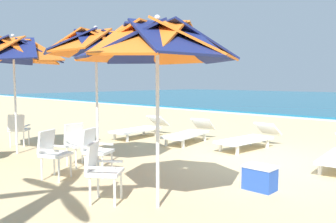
{
  "coord_description": "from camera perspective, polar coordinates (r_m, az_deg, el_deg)",
  "views": [
    {
      "loc": [
        3.58,
        -6.6,
        1.75
      ],
      "look_at": [
        -2.19,
        -0.53,
        1.0
      ],
      "focal_mm": 37.14,
      "sensor_mm": 36.0,
      "label": 1
    }
  ],
  "objects": [
    {
      "name": "plastic_chair_3",
      "position": [
        6.55,
        -18.39,
        -6.17
      ],
      "size": [
        0.61,
        0.59,
        0.87
      ],
      "color": "white",
      "rests_on": "ground"
    },
    {
      "name": "beach_umbrella_1",
      "position": [
        6.96,
        -11.74,
        10.71
      ],
      "size": [
        2.07,
        2.07,
        2.8
      ],
      "color": "silver",
      "rests_on": "ground"
    },
    {
      "name": "plastic_chair_1",
      "position": [
        7.39,
        -14.69,
        -4.81
      ],
      "size": [
        0.48,
        0.45,
        0.87
      ],
      "color": "white",
      "rests_on": "ground"
    },
    {
      "name": "cooler_box",
      "position": [
        5.84,
        14.83,
        -10.42
      ],
      "size": [
        0.5,
        0.34,
        0.4
      ],
      "color": "blue",
      "rests_on": "ground"
    },
    {
      "name": "sun_lounger_2",
      "position": [
        9.87,
        3.58,
        -3.45
      ],
      "size": [
        1.05,
        2.23,
        0.62
      ],
      "color": "white",
      "rests_on": "ground"
    },
    {
      "name": "beach_umbrella_2",
      "position": [
        9.0,
        -24.05,
        9.01
      ],
      "size": [
        2.41,
        2.41,
        2.83
      ],
      "color": "silver",
      "rests_on": "ground"
    },
    {
      "name": "plastic_chair_4",
      "position": [
        10.02,
        -23.36,
        -2.49
      ],
      "size": [
        0.63,
        0.63,
        0.87
      ],
      "color": "white",
      "rests_on": "ground"
    },
    {
      "name": "plastic_chair_0",
      "position": [
        5.13,
        -10.93,
        -9.08
      ],
      "size": [
        0.63,
        0.62,
        0.87
      ],
      "color": "white",
      "rests_on": "ground"
    },
    {
      "name": "beach_umbrella_0",
      "position": [
        4.68,
        -1.76,
        11.11
      ],
      "size": [
        2.21,
        2.21,
        2.61
      ],
      "color": "silver",
      "rests_on": "ground"
    },
    {
      "name": "sun_lounger_1",
      "position": [
        9.18,
        13.22,
        -4.22
      ],
      "size": [
        0.8,
        2.19,
        0.62
      ],
      "color": "white",
      "rests_on": "ground"
    },
    {
      "name": "sun_lounger_3",
      "position": [
        10.78,
        -4.53,
        -2.73
      ],
      "size": [
        0.82,
        2.19,
        0.62
      ],
      "color": "white",
      "rests_on": "ground"
    },
    {
      "name": "ground_plane",
      "position": [
        7.71,
        14.8,
        -8.17
      ],
      "size": [
        80.0,
        80.0,
        0.0
      ],
      "primitive_type": "plane",
      "color": "#D3B784"
    },
    {
      "name": "plastic_chair_2",
      "position": [
        6.6,
        -11.86,
        -5.93
      ],
      "size": [
        0.61,
        0.59,
        0.87
      ],
      "color": "white",
      "rests_on": "ground"
    }
  ]
}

